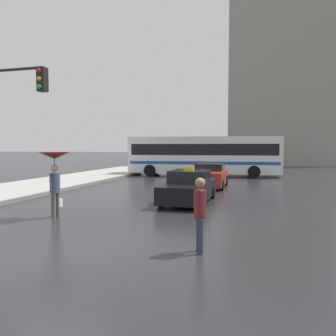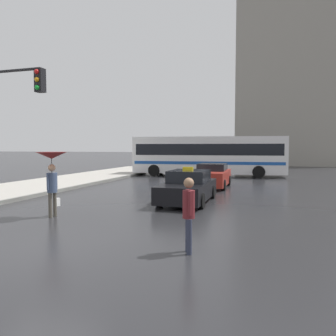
# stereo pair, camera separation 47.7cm
# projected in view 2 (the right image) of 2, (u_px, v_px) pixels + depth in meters

# --- Properties ---
(ground_plane) EXTENTS (300.00, 300.00, 0.00)m
(ground_plane) POSITION_uv_depth(u_px,v_px,m) (38.00, 251.00, 7.47)
(ground_plane) COLOR #262628
(taxi) EXTENTS (1.91, 4.36, 1.53)m
(taxi) POSITION_uv_depth(u_px,v_px,m) (188.00, 187.00, 14.18)
(taxi) COLOR black
(taxi) RESTS_ON ground_plane
(sedan_red) EXTENTS (1.91, 4.07, 1.39)m
(sedan_red) POSITION_uv_depth(u_px,v_px,m) (212.00, 176.00, 19.48)
(sedan_red) COLOR #A52D23
(sedan_red) RESTS_ON ground_plane
(city_bus) EXTENTS (12.48, 3.53, 3.23)m
(city_bus) POSITION_uv_depth(u_px,v_px,m) (208.00, 154.00, 27.07)
(city_bus) COLOR silver
(city_bus) RESTS_ON ground_plane
(pedestrian_with_umbrella) EXTENTS (1.02, 1.02, 2.21)m
(pedestrian_with_umbrella) POSITION_uv_depth(u_px,v_px,m) (52.00, 166.00, 11.04)
(pedestrian_with_umbrella) COLOR #4C473D
(pedestrian_with_umbrella) RESTS_ON ground_plane
(pedestrian_man) EXTENTS (0.35, 0.42, 1.70)m
(pedestrian_man) POSITION_uv_depth(u_px,v_px,m) (189.00, 209.00, 7.29)
(pedestrian_man) COLOR #2D3347
(pedestrian_man) RESTS_ON ground_plane
(building_tower_near) EXTENTS (13.64, 11.51, 22.67)m
(building_tower_near) POSITION_uv_depth(u_px,v_px,m) (289.00, 83.00, 45.44)
(building_tower_near) COLOR gray
(building_tower_near) RESTS_ON ground_plane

